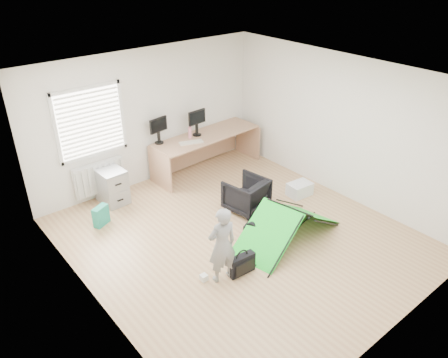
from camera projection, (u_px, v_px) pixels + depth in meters
ground at (239, 237)px, 7.38m from camera, size 5.50×5.50×0.00m
back_wall at (148, 117)px, 8.60m from camera, size 5.00×0.02×2.70m
window at (90, 122)px, 7.80m from camera, size 1.20×0.06×1.20m
radiator at (100, 177)px, 8.30m from camera, size 1.00×0.12×0.60m
desk at (207, 153)px, 9.37m from camera, size 2.44×0.88×0.82m
filing_cabinet at (112, 186)px, 8.23m from camera, size 0.47×0.61×0.69m
monitor_left at (159, 134)px, 8.71m from camera, size 0.42×0.15×0.40m
monitor_right at (197, 126)px, 9.07m from camera, size 0.43×0.12×0.41m
keyboard at (191, 142)px, 8.81m from camera, size 0.51×0.32×0.02m
thermos at (190, 133)px, 8.97m from camera, size 0.08×0.08×0.24m
office_chair at (246, 195)px, 8.00m from camera, size 0.78×0.79×0.63m
person at (222, 245)px, 6.18m from camera, size 0.49×0.36×1.22m
kite at (288, 223)px, 7.22m from camera, size 2.08×1.24×0.60m
storage_crate at (300, 189)px, 8.55m from camera, size 0.48×0.36×0.26m
tote_bag at (101, 216)px, 7.63m from camera, size 0.33×0.25×0.36m
laptop_bag at (242, 264)px, 6.51m from camera, size 0.43×0.16×0.32m
white_box at (204, 278)px, 6.42m from camera, size 0.10×0.10×0.10m
duffel_bag at (258, 226)px, 7.44m from camera, size 0.64×0.48×0.25m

